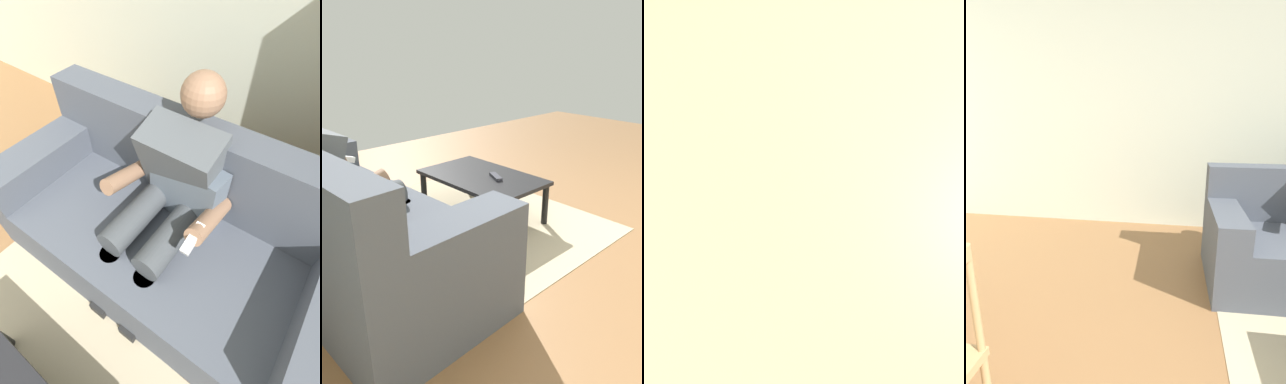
{
  "view_description": "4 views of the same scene",
  "coord_description": "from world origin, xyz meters",
  "views": [
    {
      "loc": [
        1.85,
        1.11,
        1.73
      ],
      "look_at": [
        1.34,
        1.8,
        0.74
      ],
      "focal_mm": 26.26,
      "sensor_mm": 36.0,
      "label": 1
    },
    {
      "loc": [
        -0.7,
        2.66,
        1.38
      ],
      "look_at": [
        1.41,
        0.66,
        0.22
      ],
      "focal_mm": 35.47,
      "sensor_mm": 36.0,
      "label": 2
    },
    {
      "loc": [
        -1.89,
        -0.02,
        1.12
      ],
      "look_at": [
        -1.82,
        0.08,
        0.6
      ],
      "focal_mm": 25.57,
      "sensor_mm": 36.0,
      "label": 3
    },
    {
      "loc": [
        0.07,
        -0.73,
        1.48
      ],
      "look_at": [
        -0.24,
        1.23,
        0.9
      ],
      "focal_mm": 30.24,
      "sensor_mm": 36.0,
      "label": 4
    }
  ],
  "objects": [
    {
      "name": "wall_back",
      "position": [
        0.0,
        3.01,
        1.29
      ],
      "size": [
        6.05,
        0.12,
        2.58
      ],
      "primitive_type": "cube",
      "color": "beige",
      "rests_on": "ground_plane"
    }
  ]
}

